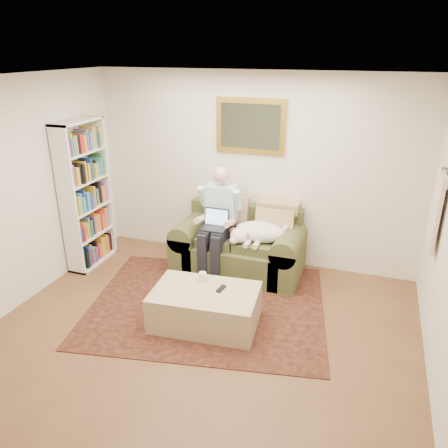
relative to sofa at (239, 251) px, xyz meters
The scene contains 12 objects.
room_shell 1.96m from the sofa, 88.23° to the right, with size 4.51×5.00×2.61m.
rug 1.00m from the sofa, 95.15° to the right, with size 2.73×2.18×0.01m, color black.
sofa is the anchor object (origin of this frame).
seated_man 0.52m from the sofa, 148.55° to the right, with size 0.56×0.80×1.44m, color #8CC3D8, non-canonical shape.
laptop 0.57m from the sofa, 138.98° to the right, with size 0.33×0.26×0.24m.
sleeping_dog 0.48m from the sofa, 15.74° to the right, with size 0.70×0.44×0.26m, color white, non-canonical shape.
ottoman 1.32m from the sofa, 88.54° to the right, with size 1.14×0.72×0.41m, color #CBB987.
coffee_mug 1.13m from the sofa, 93.85° to the right, with size 0.08×0.08×0.10m, color white.
tv_remote 1.25m from the sofa, 81.36° to the right, with size 0.05×0.15×0.02m, color black.
bookshelf 2.21m from the sofa, 168.03° to the right, with size 0.28×0.80×2.00m, color white, non-canonical shape.
wall_mirror 1.66m from the sofa, 90.00° to the left, with size 0.94×0.04×0.72m.
hanging_shirt 2.52m from the sofa, 10.96° to the right, with size 0.06×0.52×0.90m, color beige, non-canonical shape.
Camera 1 is at (1.53, -3.07, 2.86)m, focal length 35.00 mm.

